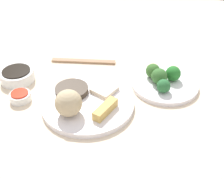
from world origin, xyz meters
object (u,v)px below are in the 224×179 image
chopsticks_pair (83,61)px  sauce_ramekin_sweet_and_sour (20,97)px  soy_sauce_bowl (17,76)px  main_plate (88,104)px  broccoli_plate (165,84)px

chopsticks_pair → sauce_ramekin_sweet_and_sour: bearing=71.0°
soy_sauce_bowl → chopsticks_pair: 0.24m
soy_sauce_bowl → chopsticks_pair: size_ratio=0.47×
sauce_ramekin_sweet_and_sour → main_plate: bearing=-169.3°
main_plate → chopsticks_pair: 0.26m
broccoli_plate → soy_sauce_bowl: bearing=14.7°
broccoli_plate → chopsticks_pair: (0.31, -0.06, -0.00)m
broccoli_plate → sauce_ramekin_sweet_and_sour: sauce_ramekin_sweet_and_sour is taller
soy_sauce_bowl → sauce_ramekin_sweet_and_sour: 0.11m
sauce_ramekin_sweet_and_sour → chopsticks_pair: 0.29m
soy_sauce_bowl → chopsticks_pair: bearing=-132.1°
soy_sauce_bowl → sauce_ramekin_sweet_and_sour: (-0.07, 0.09, -0.01)m
soy_sauce_bowl → sauce_ramekin_sweet_and_sour: soy_sauce_bowl is taller
sauce_ramekin_sweet_and_sour → broccoli_plate: bearing=-152.0°
broccoli_plate → sauce_ramekin_sweet_and_sour: (0.41, 0.22, 0.01)m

